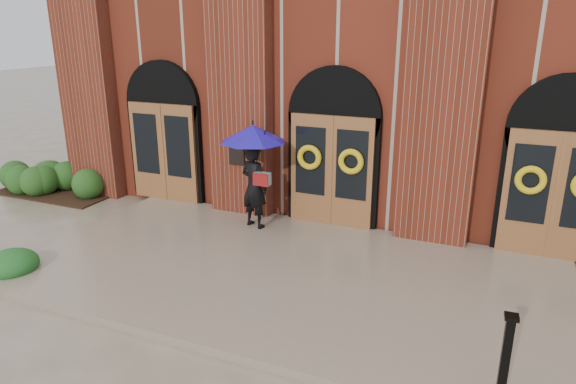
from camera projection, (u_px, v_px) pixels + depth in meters
The scene contains 6 objects.
ground at pixel (283, 281), 9.50m from camera, with size 90.00×90.00×0.00m, color tan.
landing at pixel (286, 273), 9.61m from camera, with size 10.00×5.30×0.15m, color gray.
church_building at pixel (394, 58), 16.10m from camera, with size 16.20×12.53×7.00m.
man_with_umbrella at pixel (254, 157), 11.17m from camera, with size 1.80×1.80×2.32m.
metal_post at pixel (506, 357), 6.08m from camera, with size 0.17×0.17×1.18m.
hedge_wall_left at pixel (53, 180), 14.24m from camera, with size 3.04×1.22×0.78m, color #224C19.
Camera 1 is at (3.40, -7.81, 4.52)m, focal length 32.00 mm.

